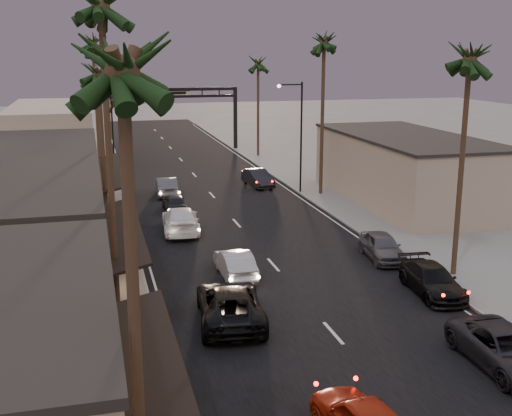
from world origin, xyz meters
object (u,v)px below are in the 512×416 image
palm_far (93,50)px  palm_la (121,49)px  arch (172,103)px  palm_lc (98,67)px  oncoming_silver (235,263)px  streetlight_right (298,128)px  curbside_near (507,349)px  palm_rb (324,37)px  oncoming_pickup (230,304)px  palm_ra (471,50)px  palm_ld (92,38)px  streetlight_left (115,117)px  curbside_black (432,280)px  palm_rc (258,60)px

palm_far → palm_la: bearing=-90.2°
arch → palm_lc: size_ratio=1.25×
palm_la → oncoming_silver: 21.64m
streetlight_right → curbside_near: bearing=-93.5°
palm_far → curbside_near: size_ratio=2.49×
palm_rb → oncoming_pickup: (-12.49, -22.75, -11.61)m
palm_lc → arch: bearing=75.8°
streetlight_right → oncoming_silver: 21.02m
palm_ra → oncoming_pickup: (-12.49, -2.75, -10.64)m
palm_ra → streetlight_right: bearing=94.6°
palm_ld → curbside_near: size_ratio=2.68×
arch → palm_lc: bearing=-104.2°
oncoming_silver → curbside_near: size_ratio=0.81×
streetlight_right → oncoming_silver: size_ratio=2.09×
streetlight_left → curbside_black: (13.12, -36.02, -4.63)m
streetlight_right → curbside_near: 30.77m
palm_lc → palm_ld: bearing=90.0°
palm_rb → oncoming_pickup: 28.44m
arch → palm_la: palm_la is taller
palm_ra → curbside_black: (-2.40, -2.02, -10.75)m
palm_rb → streetlight_left: bearing=137.9°
palm_la → palm_ld: palm_ld is taller
streetlight_left → palm_rc: bearing=21.1°
palm_la → oncoming_silver: palm_la is taller
palm_ra → palm_ld: bearing=119.0°
streetlight_left → oncoming_pickup: bearing=-85.3°
palm_far → curbside_near: 65.64m
streetlight_left → arch: bearing=60.0°
palm_rb → palm_la: bearing=-116.2°
palm_ld → arch: bearing=60.2°
streetlight_right → palm_rc: size_ratio=0.74×
palm_la → oncoming_pickup: palm_la is taller
palm_ld → curbside_black: size_ratio=2.95×
arch → palm_la: size_ratio=1.15×
palm_lc → palm_la: bearing=-90.0°
palm_lc → palm_rc: (17.20, 28.00, 0.00)m
palm_rb → streetlight_right: bearing=149.2°
streetlight_right → streetlight_left: same height
palm_rc → curbside_near: bearing=-94.1°
arch → palm_far: (-8.30, 8.00, 5.91)m
palm_ld → palm_ra: (17.20, -31.00, -0.97)m
arch → palm_la: bearing=-98.0°
oncoming_pickup → oncoming_silver: bearing=-98.3°
palm_la → oncoming_silver: (6.18, 17.75, -10.73)m
curbside_near → curbside_black: bearing=82.3°
streetlight_left → palm_ra: 37.87m
palm_rb → oncoming_pickup: size_ratio=2.45×
palm_lc → oncoming_pickup: size_ratio=2.10×
palm_lc → oncoming_silver: size_ratio=2.83×
streetlight_left → palm_rb: bearing=-42.1°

